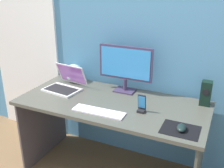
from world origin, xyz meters
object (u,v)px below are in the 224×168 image
(keyboard_external, at_px, (99,112))
(phone_in_dock, at_px, (142,106))
(laptop, at_px, (65,84))
(speaker_right, at_px, (206,93))
(monitor, at_px, (125,66))
(mouse, at_px, (181,128))
(fishbowl, at_px, (74,73))

(keyboard_external, xyz_separation_m, phone_in_dock, (0.29, 0.14, 0.04))
(laptop, bearing_deg, speaker_right, 9.16)
(monitor, height_order, speaker_right, monitor)
(monitor, relative_size, speaker_right, 2.43)
(monitor, bearing_deg, mouse, -37.89)
(fishbowl, height_order, keyboard_external, fishbowl)
(phone_in_dock, bearing_deg, monitor, 129.85)
(speaker_right, xyz_separation_m, keyboard_external, (-0.71, -0.47, -0.09))
(monitor, xyz_separation_m, mouse, (0.59, -0.46, -0.21))
(keyboard_external, bearing_deg, fishbowl, 135.93)
(keyboard_external, bearing_deg, phone_in_dock, 24.49)
(laptop, distance_m, fishbowl, 0.21)
(laptop, xyz_separation_m, phone_in_dock, (0.77, -0.13, 0.00))
(monitor, xyz_separation_m, keyboard_external, (-0.03, -0.46, -0.23))
(speaker_right, height_order, laptop, laptop)
(mouse, bearing_deg, laptop, 160.79)
(monitor, relative_size, mouse, 4.83)
(monitor, distance_m, speaker_right, 0.69)
(monitor, distance_m, mouse, 0.78)
(speaker_right, relative_size, keyboard_external, 0.49)
(fishbowl, bearing_deg, keyboard_external, -42.62)
(monitor, distance_m, fishbowl, 0.56)
(monitor, height_order, laptop, monitor)
(laptop, height_order, phone_in_dock, laptop)
(speaker_right, bearing_deg, phone_in_dock, -141.89)
(mouse, bearing_deg, monitor, 137.05)
(laptop, bearing_deg, phone_in_dock, -9.87)
(speaker_right, distance_m, mouse, 0.48)
(monitor, distance_m, keyboard_external, 0.51)
(fishbowl, height_order, mouse, fishbowl)
(keyboard_external, relative_size, phone_in_dock, 2.92)
(fishbowl, xyz_separation_m, mouse, (1.13, -0.48, -0.06))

